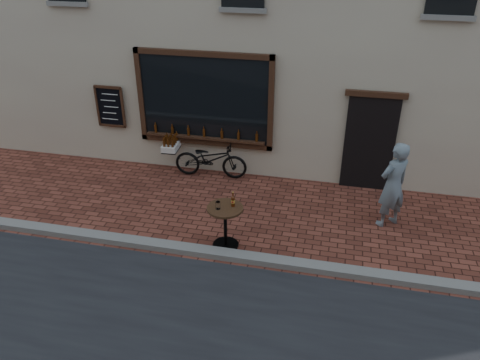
# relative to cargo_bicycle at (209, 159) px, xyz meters

# --- Properties ---
(ground) EXTENTS (90.00, 90.00, 0.00)m
(ground) POSITION_rel_cargo_bicycle_xyz_m (1.76, -3.20, -0.47)
(ground) COLOR #4F2319
(ground) RESTS_ON ground
(kerb) EXTENTS (90.00, 0.25, 0.12)m
(kerb) POSITION_rel_cargo_bicycle_xyz_m (1.76, -3.00, -0.41)
(kerb) COLOR slate
(kerb) RESTS_ON ground
(cargo_bicycle) EXTENTS (2.05, 0.70, 0.99)m
(cargo_bicycle) POSITION_rel_cargo_bicycle_xyz_m (0.00, 0.00, 0.00)
(cargo_bicycle) COLOR black
(cargo_bicycle) RESTS_ON ground
(bistro_table) EXTENTS (0.67, 0.67, 1.16)m
(bistro_table) POSITION_rel_cargo_bicycle_xyz_m (1.07, -2.65, 0.15)
(bistro_table) COLOR black
(bistro_table) RESTS_ON ground
(pedestrian) EXTENTS (0.79, 0.75, 1.81)m
(pedestrian) POSITION_rel_cargo_bicycle_xyz_m (4.11, -1.20, 0.44)
(pedestrian) COLOR slate
(pedestrian) RESTS_ON ground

